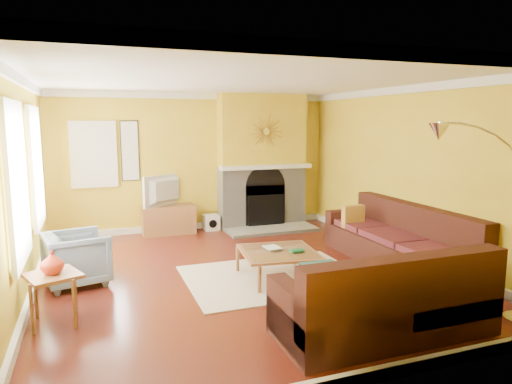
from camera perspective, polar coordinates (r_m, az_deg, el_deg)
name	(u,v)px	position (r m, az deg, el deg)	size (l,w,h in m)	color
floor	(243,274)	(6.60, -1.62, -10.24)	(5.50, 6.00, 0.02)	maroon
ceiling	(242,79)	(6.27, -1.73, 13.99)	(5.50, 6.00, 0.02)	white
wall_back	(195,162)	(9.18, -7.62, 3.73)	(5.50, 0.02, 2.70)	gold
wall_front	(367,225)	(3.60, 13.66, -4.07)	(5.50, 0.02, 2.70)	gold
wall_left	(20,190)	(6.03, -27.41, 0.27)	(0.02, 6.00, 2.70)	gold
wall_right	(408,172)	(7.62, 18.45, 2.36)	(0.02, 6.00, 2.70)	gold
baseboard	(243,270)	(6.58, -1.62, -9.66)	(5.50, 6.00, 0.12)	white
crown_molding	(242,84)	(6.26, -1.72, 13.35)	(5.50, 6.00, 0.12)	white
window_left_near	(35,167)	(7.29, -25.92, 2.85)	(0.06, 1.22, 1.72)	white
window_left_far	(15,183)	(5.42, -27.89, 0.99)	(0.06, 1.22, 1.72)	white
window_back	(94,154)	(8.91, -19.63, 4.45)	(0.82, 0.06, 1.22)	white
wall_art	(130,151)	(8.94, -15.47, 4.97)	(0.34, 0.04, 1.14)	white
fireplace	(262,161)	(9.37, 0.76, 3.91)	(1.80, 0.40, 2.70)	gray
mantel	(266,167)	(9.15, 1.30, 3.16)	(1.92, 0.22, 0.08)	white
hearth	(272,230)	(9.07, 1.99, -4.71)	(1.80, 0.70, 0.06)	gray
sunburst	(266,132)	(9.12, 1.29, 7.55)	(0.70, 0.04, 0.70)	olive
rug	(274,277)	(6.44, 2.25, -10.55)	(2.40, 1.80, 0.02)	beige
sectional_sofa	(349,251)	(6.21, 11.56, -7.18)	(3.10, 3.70, 0.90)	#3C1913
coffee_table	(279,264)	(6.36, 2.85, -9.02)	(1.00, 1.00, 0.40)	white
media_console	(169,220)	(8.98, -10.87, -3.40)	(1.00, 0.45, 0.55)	brown
tv	(168,190)	(8.88, -10.97, 0.20)	(1.02, 0.13, 0.59)	black
subwoofer	(211,222)	(9.20, -5.64, -3.79)	(0.30, 0.30, 0.30)	white
armchair	(77,258)	(6.53, -21.50, -7.73)	(0.76, 0.78, 0.71)	slate
side_table	(54,299)	(5.42, -23.88, -12.10)	(0.50, 0.50, 0.55)	brown
vase	(52,262)	(5.30, -24.15, -8.04)	(0.24, 0.24, 0.25)	red
book	(266,249)	(6.33, 1.25, -7.10)	(0.20, 0.27, 0.03)	white
arc_lamp	(487,231)	(5.12, 26.94, -4.35)	(1.35, 0.36, 2.12)	silver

